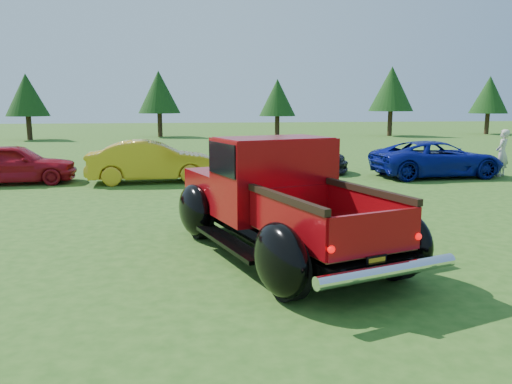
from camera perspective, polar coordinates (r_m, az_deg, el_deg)
ground at (r=8.83m, az=0.60°, el=-6.44°), size 120.00×120.00×0.00m
tree_west at (r=38.86m, az=-24.74°, el=10.02°), size 2.94×2.94×4.60m
tree_mid_left at (r=39.41m, az=-11.04°, el=11.13°), size 3.20×3.20×5.00m
tree_mid_right at (r=39.06m, az=2.46°, el=10.71°), size 2.82×2.82×4.40m
tree_east at (r=41.25m, az=15.22°, el=11.29°), size 3.46×3.46×5.40m
tree_far_east at (r=46.39m, az=25.10°, el=10.02°), size 3.07×3.07×4.80m
pickup_truck at (r=8.58m, az=1.95°, el=-0.57°), size 3.69×5.59×1.95m
show_car_red at (r=17.56m, az=-25.97°, el=2.93°), size 3.86×1.80×1.28m
show_car_yellow at (r=16.48m, az=-11.81°, el=3.44°), size 4.17×1.70×1.35m
show_car_grey at (r=18.37m, az=3.50°, el=4.22°), size 4.74×2.63×1.30m
show_car_blue at (r=18.43m, az=19.96°, el=3.57°), size 4.57×2.26×1.25m
spectator at (r=19.42m, az=26.31°, el=4.02°), size 0.71×0.69×1.64m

